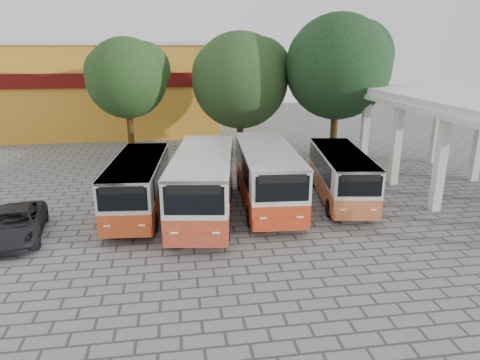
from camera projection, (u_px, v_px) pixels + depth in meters
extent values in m
plane|color=slate|center=(293.00, 234.00, 18.77)|extent=(90.00, 90.00, 0.00)
cube|color=silver|center=(365.00, 129.00, 29.07)|extent=(0.45, 0.45, 5.00)
cube|color=silver|center=(437.00, 127.00, 29.82)|extent=(0.45, 0.45, 5.00)
cube|color=silver|center=(469.00, 100.00, 22.51)|extent=(6.60, 15.60, 0.40)
cube|color=silver|center=(468.00, 107.00, 22.61)|extent=(6.80, 15.80, 0.30)
cube|color=orange|center=(109.00, 90.00, 40.55)|extent=(20.00, 10.00, 8.00)
cube|color=#590C0A|center=(99.00, 81.00, 35.38)|extent=(20.00, 0.20, 1.20)
cube|color=silver|center=(105.00, 44.00, 39.32)|extent=(20.40, 10.40, 0.30)
cube|color=#D2481C|center=(139.00, 196.00, 21.02)|extent=(2.87, 7.60, 0.98)
cube|color=silver|center=(138.00, 174.00, 20.67)|extent=(2.87, 7.60, 1.37)
cube|color=silver|center=(137.00, 161.00, 20.48)|extent=(2.92, 7.61, 0.11)
cube|color=black|center=(113.00, 174.00, 20.50)|extent=(0.59, 6.11, 0.98)
cube|color=black|center=(161.00, 172.00, 20.83)|extent=(0.59, 6.11, 0.98)
cube|color=black|center=(131.00, 199.00, 17.14)|extent=(1.99, 0.23, 0.98)
cube|color=black|center=(130.00, 190.00, 17.02)|extent=(1.76, 0.21, 0.32)
cylinder|color=black|center=(113.00, 224.00, 18.70)|extent=(0.26, 0.93, 0.93)
cylinder|color=black|center=(159.00, 221.00, 18.99)|extent=(0.26, 0.93, 0.93)
cylinder|color=black|center=(124.00, 189.00, 23.26)|extent=(0.26, 0.93, 0.93)
cylinder|color=black|center=(162.00, 187.00, 23.55)|extent=(0.26, 0.93, 0.93)
cube|color=#BB4024|center=(204.00, 197.00, 20.55)|extent=(3.82, 8.85, 1.12)
cube|color=silver|center=(203.00, 170.00, 20.15)|extent=(3.82, 8.85, 1.57)
cube|color=silver|center=(203.00, 155.00, 19.94)|extent=(3.87, 8.86, 0.13)
cube|color=black|center=(175.00, 171.00, 19.96)|extent=(1.10, 6.99, 1.12)
cube|color=black|center=(231.00, 169.00, 20.33)|extent=(1.10, 6.99, 1.12)
cube|color=black|center=(211.00, 201.00, 16.08)|extent=(2.28, 0.39, 1.12)
cube|color=black|center=(211.00, 189.00, 15.95)|extent=(2.02, 0.36, 0.36)
cylinder|color=black|center=(181.00, 230.00, 17.89)|extent=(0.30, 1.07, 1.07)
cylinder|color=black|center=(236.00, 227.00, 18.22)|extent=(0.30, 1.07, 1.07)
cylinder|color=black|center=(179.00, 189.00, 23.14)|extent=(0.30, 1.07, 1.07)
cylinder|color=black|center=(222.00, 187.00, 23.47)|extent=(0.30, 1.07, 1.07)
cube|color=red|center=(267.00, 188.00, 21.97)|extent=(3.02, 8.51, 1.10)
cube|color=silver|center=(267.00, 163.00, 21.58)|extent=(3.02, 8.51, 1.54)
cube|color=silver|center=(267.00, 149.00, 21.37)|extent=(3.07, 8.51, 0.13)
cube|color=black|center=(242.00, 164.00, 21.39)|extent=(0.48, 6.89, 1.10)
cube|color=black|center=(292.00, 162.00, 21.75)|extent=(0.48, 6.89, 1.10)
cube|color=black|center=(289.00, 189.00, 17.60)|extent=(2.25, 0.19, 1.10)
cube|color=black|center=(289.00, 179.00, 17.47)|extent=(1.99, 0.18, 0.36)
cylinder|color=black|center=(255.00, 216.00, 19.36)|extent=(0.29, 1.05, 1.05)
cylinder|color=black|center=(303.00, 214.00, 19.69)|extent=(0.29, 1.05, 1.05)
cylinder|color=black|center=(237.00, 181.00, 24.50)|extent=(0.29, 1.05, 1.05)
cylinder|color=black|center=(276.00, 179.00, 24.82)|extent=(0.29, 1.05, 1.05)
cube|color=#C26435|center=(340.00, 186.00, 22.70)|extent=(3.26, 7.52, 0.95)
cube|color=silver|center=(341.00, 165.00, 22.36)|extent=(3.26, 7.52, 1.34)
cube|color=silver|center=(342.00, 153.00, 22.18)|extent=(3.30, 7.53, 0.11)
cube|color=black|center=(321.00, 165.00, 22.20)|extent=(0.96, 5.94, 0.95)
cube|color=black|center=(362.00, 164.00, 22.52)|extent=(0.96, 5.94, 0.95)
cube|color=black|center=(372.00, 186.00, 18.90)|extent=(1.94, 0.35, 0.95)
cube|color=black|center=(373.00, 178.00, 18.79)|extent=(1.72, 0.32, 0.31)
cylinder|color=black|center=(338.00, 209.00, 20.44)|extent=(0.25, 0.91, 0.91)
cylinder|color=black|center=(377.00, 207.00, 20.72)|extent=(0.25, 0.91, 0.91)
cylinder|color=black|center=(308.00, 180.00, 24.90)|extent=(0.25, 0.91, 0.91)
cylinder|color=black|center=(341.00, 178.00, 25.18)|extent=(0.25, 0.91, 0.91)
cylinder|color=#483011|center=(131.00, 131.00, 31.04)|extent=(0.45, 0.45, 4.10)
sphere|color=#183910|center=(126.00, 78.00, 29.93)|extent=(5.62, 5.62, 5.62)
sphere|color=#183910|center=(143.00, 69.00, 30.21)|extent=(3.93, 3.93, 3.93)
sphere|color=#183910|center=(111.00, 72.00, 29.48)|extent=(3.65, 3.65, 3.65)
cylinder|color=#45351D|center=(240.00, 128.00, 31.86)|extent=(0.50, 0.50, 4.17)
sphere|color=#1D3913|center=(240.00, 81.00, 30.82)|extent=(6.91, 6.91, 6.91)
sphere|color=#1D3913|center=(258.00, 70.00, 31.10)|extent=(4.83, 4.83, 4.83)
sphere|color=#1D3913|center=(224.00, 73.00, 30.31)|extent=(4.49, 4.49, 4.49)
cylinder|color=#3C2A13|center=(334.00, 126.00, 30.78)|extent=(0.50, 0.50, 4.78)
sphere|color=black|center=(338.00, 67.00, 29.55)|extent=(7.24, 7.24, 7.24)
sphere|color=black|center=(357.00, 56.00, 29.82)|extent=(5.07, 5.07, 5.07)
sphere|color=black|center=(322.00, 59.00, 29.01)|extent=(4.70, 4.70, 4.70)
imported|color=black|center=(16.00, 224.00, 18.19)|extent=(2.84, 4.93, 1.29)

